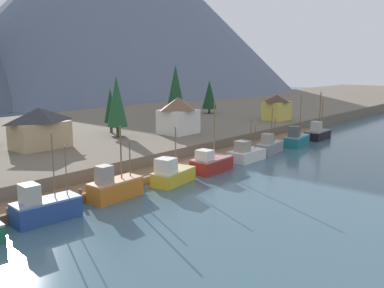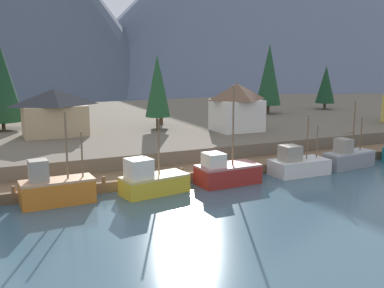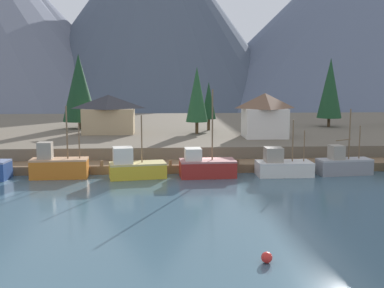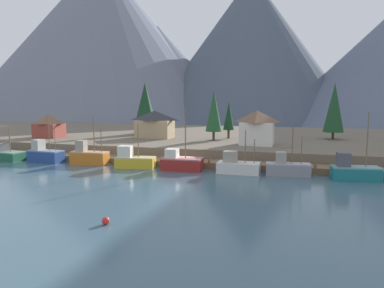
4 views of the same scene
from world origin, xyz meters
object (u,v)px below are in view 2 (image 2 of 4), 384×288
fishing_boat_red (226,172)px  fishing_boat_grey (348,157)px  fishing_boat_white (298,165)px  fishing_boat_orange (56,189)px  house_white (237,107)px  conifer_mid_right (0,80)px  conifer_back_left (157,86)px  house_tan (55,112)px  conifer_near_right (326,84)px  fishing_boat_yellow (151,181)px  conifer_near_left (269,75)px  conifer_mid_left (161,92)px

fishing_boat_red → fishing_boat_grey: fishing_boat_red is taller
fishing_boat_grey → fishing_boat_white: bearing=175.1°
fishing_boat_white → fishing_boat_grey: 7.22m
fishing_boat_orange → house_white: size_ratio=1.26×
conifer_mid_right → conifer_back_left: conifer_mid_right is taller
house_tan → conifer_near_right: conifer_near_right is taller
fishing_boat_yellow → conifer_mid_right: bearing=100.7°
fishing_boat_red → conifer_near_left: conifer_near_left is taller
fishing_boat_red → house_white: size_ratio=1.54×
fishing_boat_yellow → conifer_near_right: (45.96, 30.79, 5.89)m
fishing_boat_red → house_white: bearing=54.2°
conifer_mid_left → conifer_back_left: (-2.28, -4.59, 1.21)m
conifer_near_left → fishing_boat_white: bearing=-118.0°
fishing_boat_white → conifer_near_left: size_ratio=0.54×
house_tan → conifer_mid_right: (-5.74, 8.13, 3.83)m
conifer_near_left → fishing_boat_grey: bearing=-106.0°
conifer_mid_left → conifer_mid_right: size_ratio=0.63×
fishing_boat_grey → house_white: 16.88m
fishing_boat_grey → conifer_near_left: conifer_near_left is taller
conifer_mid_left → house_white: bearing=-53.4°
fishing_boat_white → conifer_back_left: 23.28m
fishing_boat_red → house_tan: (-13.19, 21.53, 4.37)m
house_white → fishing_boat_yellow: bearing=-139.3°
conifer_near_right → conifer_mid_right: bearing=-179.1°
fishing_boat_yellow → house_white: bearing=31.4°
fishing_boat_white → house_tan: (-22.04, 21.44, 4.47)m
fishing_boat_yellow → conifer_near_left: conifer_near_left is taller
conifer_near_right → fishing_boat_white: bearing=-133.6°
conifer_near_left → conifer_back_left: bearing=-159.5°
fishing_boat_yellow → fishing_boat_red: fishing_boat_red is taller
fishing_boat_yellow → fishing_boat_grey: fishing_boat_grey is taller
fishing_boat_orange → conifer_near_right: 62.62m
conifer_mid_left → conifer_back_left: conifer_back_left is taller
fishing_boat_grey → conifer_mid_right: bearing=133.6°
fishing_boat_grey → conifer_near_left: (8.37, 29.17, 8.07)m
fishing_boat_grey → house_white: bearing=105.8°
fishing_boat_red → house_white: (9.95, 15.31, 4.59)m
fishing_boat_white → fishing_boat_yellow: bearing=-179.4°
fishing_boat_grey → conifer_mid_right: conifer_mid_right is taller
house_tan → conifer_mid_left: size_ratio=1.03×
fishing_boat_white → fishing_boat_red: bearing=-179.7°
conifer_mid_right → conifer_back_left: (19.37, -9.19, -0.83)m
fishing_boat_red → conifer_mid_right: 36.13m
fishing_boat_orange → conifer_mid_left: size_ratio=1.02×
fishing_boat_white → conifer_mid_right: 41.42m
fishing_boat_orange → fishing_boat_yellow: size_ratio=1.15×
fishing_boat_white → conifer_mid_right: size_ratio=0.51×
fishing_boat_yellow → fishing_boat_red: (8.06, 0.19, -0.06)m
fishing_boat_orange → conifer_mid_left: 31.92m
fishing_boat_grey → conifer_mid_left: size_ratio=0.96×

